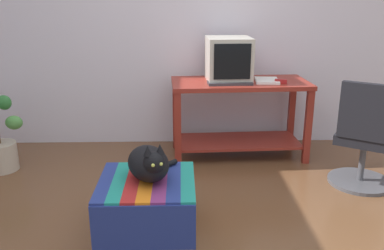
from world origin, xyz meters
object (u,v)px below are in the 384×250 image
at_px(book, 267,81).
at_px(ottoman_with_blanket, 147,207).
at_px(tv_monitor, 229,60).
at_px(stapler, 281,81).
at_px(cat, 149,163).
at_px(desk, 239,106).
at_px(keyboard, 230,83).
at_px(office_chair, 364,142).

distance_m(book, ottoman_with_blanket, 1.79).
relative_size(tv_monitor, stapler, 4.10).
relative_size(tv_monitor, ottoman_with_blanket, 0.73).
bearing_deg(cat, desk, 41.32).
distance_m(keyboard, stapler, 0.47).
height_order(keyboard, office_chair, office_chair).
height_order(tv_monitor, keyboard, tv_monitor).
relative_size(ottoman_with_blanket, cat, 1.33).
bearing_deg(office_chair, book, -13.24).
xyz_separation_m(desk, keyboard, (-0.11, -0.14, 0.25)).
relative_size(tv_monitor, book, 1.66).
relative_size(cat, stapler, 4.22).
xyz_separation_m(ottoman_with_blanket, office_chair, (1.69, 0.67, 0.19)).
height_order(book, cat, book).
bearing_deg(keyboard, ottoman_with_blanket, -121.89).
xyz_separation_m(tv_monitor, cat, (-0.65, -1.41, -0.44)).
distance_m(cat, office_chair, 1.80).
distance_m(tv_monitor, keyboard, 0.25).
distance_m(tv_monitor, office_chair, 1.39).
bearing_deg(keyboard, stapler, -1.45).
bearing_deg(tv_monitor, desk, -21.59).
height_order(cat, office_chair, office_chair).
bearing_deg(ottoman_with_blanket, stapler, 48.22).
relative_size(book, ottoman_with_blanket, 0.44).
bearing_deg(office_chair, cat, 54.01).
height_order(book, ottoman_with_blanket, book).
bearing_deg(stapler, book, 68.92).
xyz_separation_m(office_chair, stapler, (-0.56, 0.60, 0.37)).
distance_m(cat, stapler, 1.70).
height_order(tv_monitor, office_chair, tv_monitor).
bearing_deg(book, office_chair, -41.06).
relative_size(ottoman_with_blanket, stapler, 5.61).
xyz_separation_m(keyboard, cat, (-0.65, -1.24, -0.25)).
distance_m(desk, ottoman_with_blanket, 1.62).
bearing_deg(book, keyboard, -158.84).
bearing_deg(book, tv_monitor, 173.73).
relative_size(desk, cat, 2.81).
height_order(book, office_chair, office_chair).
bearing_deg(office_chair, desk, -5.65).
distance_m(desk, book, 0.35).
bearing_deg(desk, office_chair, -41.02).
distance_m(desk, stapler, 0.46).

